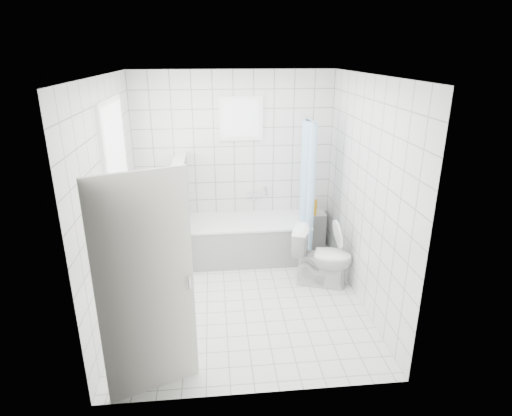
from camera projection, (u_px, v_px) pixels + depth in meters
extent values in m
plane|color=white|center=(243.00, 300.00, 5.16)|extent=(3.00, 3.00, 0.00)
plane|color=white|center=(240.00, 75.00, 4.26)|extent=(3.00, 3.00, 0.00)
cube|color=white|center=(234.00, 164.00, 6.11)|extent=(2.80, 0.02, 2.60)
cube|color=white|center=(255.00, 261.00, 3.31)|extent=(2.80, 0.02, 2.60)
cube|color=white|center=(111.00, 203.00, 4.57)|extent=(0.02, 3.00, 2.60)
cube|color=white|center=(365.00, 194.00, 4.84)|extent=(0.02, 3.00, 2.60)
cube|color=white|center=(118.00, 168.00, 4.75)|extent=(0.01, 0.90, 1.40)
cube|color=white|center=(241.00, 119.00, 5.85)|extent=(0.50, 0.01, 0.50)
cube|color=white|center=(129.00, 229.00, 5.02)|extent=(0.18, 1.02, 0.08)
cube|color=silver|center=(146.00, 289.00, 3.49)|extent=(0.76, 0.33, 2.00)
cube|color=white|center=(249.00, 240.00, 6.13)|extent=(1.67, 0.75, 0.55)
cube|color=white|center=(249.00, 221.00, 6.03)|extent=(1.69, 0.77, 0.03)
cube|color=white|center=(182.00, 213.00, 5.83)|extent=(0.15, 0.85, 1.50)
cube|color=white|center=(311.00, 230.00, 6.46)|extent=(0.40, 0.24, 0.55)
imported|color=white|center=(322.00, 257.00, 5.40)|extent=(0.84, 0.65, 0.76)
cylinder|color=silver|center=(308.00, 118.00, 5.58)|extent=(0.02, 0.80, 0.02)
cube|color=silver|center=(253.00, 194.00, 6.25)|extent=(0.18, 0.06, 0.06)
imported|color=white|center=(130.00, 209.00, 5.08)|extent=(0.17, 0.17, 0.32)
imported|color=silver|center=(129.00, 220.00, 4.95)|extent=(0.17, 0.17, 0.16)
imported|color=#3899FF|center=(126.00, 225.00, 4.77)|extent=(0.10, 0.10, 0.19)
imported|color=#EA75DB|center=(133.00, 209.00, 5.24)|extent=(0.13, 0.13, 0.21)
imported|color=#DD5681|center=(123.00, 226.00, 4.63)|extent=(0.15, 0.15, 0.28)
cylinder|color=red|center=(310.00, 207.00, 6.33)|extent=(0.06, 0.06, 0.20)
cylinder|color=green|center=(309.00, 209.00, 6.25)|extent=(0.06, 0.06, 0.21)
cylinder|color=yellow|center=(315.00, 207.00, 6.26)|extent=(0.06, 0.06, 0.25)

